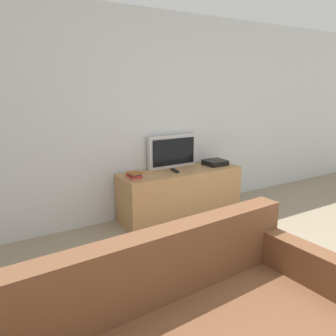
{
  "coord_description": "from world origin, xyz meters",
  "views": [
    {
      "loc": [
        -1.92,
        -0.74,
        1.69
      ],
      "look_at": [
        -0.04,
        2.39,
        0.77
      ],
      "focal_mm": 35.0,
      "sensor_mm": 36.0,
      "label": 1
    }
  ],
  "objects_px": {
    "tv_stand": "(181,193)",
    "television": "(172,151)",
    "book_stack": "(134,175)",
    "set_top_box": "(215,162)",
    "remote_on_stand": "(175,171)"
  },
  "relations": [
    {
      "from": "tv_stand",
      "to": "set_top_box",
      "type": "distance_m",
      "value": 0.67
    },
    {
      "from": "tv_stand",
      "to": "television",
      "type": "relative_size",
      "value": 2.29
    },
    {
      "from": "tv_stand",
      "to": "remote_on_stand",
      "type": "bearing_deg",
      "value": -172.06
    },
    {
      "from": "television",
      "to": "remote_on_stand",
      "type": "xyz_separation_m",
      "value": [
        -0.11,
        -0.23,
        -0.2
      ]
    },
    {
      "from": "tv_stand",
      "to": "remote_on_stand",
      "type": "height_order",
      "value": "remote_on_stand"
    },
    {
      "from": "tv_stand",
      "to": "book_stack",
      "type": "height_order",
      "value": "book_stack"
    },
    {
      "from": "television",
      "to": "book_stack",
      "type": "relative_size",
      "value": 3.69
    },
    {
      "from": "set_top_box",
      "to": "tv_stand",
      "type": "bearing_deg",
      "value": -179.21
    },
    {
      "from": "book_stack",
      "to": "set_top_box",
      "type": "relative_size",
      "value": 0.68
    },
    {
      "from": "tv_stand",
      "to": "remote_on_stand",
      "type": "xyz_separation_m",
      "value": [
        -0.1,
        -0.01,
        0.32
      ]
    },
    {
      "from": "television",
      "to": "book_stack",
      "type": "distance_m",
      "value": 0.76
    },
    {
      "from": "television",
      "to": "remote_on_stand",
      "type": "height_order",
      "value": "television"
    },
    {
      "from": "tv_stand",
      "to": "book_stack",
      "type": "xyz_separation_m",
      "value": [
        -0.69,
        -0.04,
        0.35
      ]
    },
    {
      "from": "television",
      "to": "set_top_box",
      "type": "relative_size",
      "value": 2.5
    },
    {
      "from": "book_stack",
      "to": "set_top_box",
      "type": "height_order",
      "value": "book_stack"
    }
  ]
}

